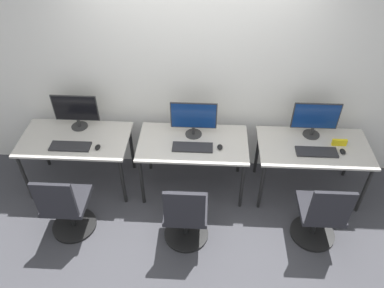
{
  "coord_description": "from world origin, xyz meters",
  "views": [
    {
      "loc": [
        0.16,
        -2.86,
        3.42
      ],
      "look_at": [
        0.0,
        0.14,
        0.86
      ],
      "focal_mm": 35.0,
      "sensor_mm": 36.0,
      "label": 1
    }
  ],
  "objects_px": {
    "mouse_right": "(343,151)",
    "office_chair_left": "(66,209)",
    "mouse_center": "(220,147)",
    "monitor_right": "(315,118)",
    "office_chair_center": "(186,217)",
    "keyboard_right": "(317,152)",
    "keyboard_left": "(70,146)",
    "mouse_left": "(98,147)",
    "office_chair_right": "(320,217)",
    "monitor_center": "(194,118)",
    "keyboard_center": "(193,147)",
    "monitor_left": "(76,110)"
  },
  "relations": [
    {
      "from": "mouse_left",
      "to": "mouse_center",
      "type": "xyz_separation_m",
      "value": [
        1.34,
        0.07,
        0.0
      ]
    },
    {
      "from": "mouse_left",
      "to": "mouse_center",
      "type": "bearing_deg",
      "value": 3.11
    },
    {
      "from": "office_chair_center",
      "to": "office_chair_right",
      "type": "height_order",
      "value": "same"
    },
    {
      "from": "monitor_center",
      "to": "mouse_center",
      "type": "xyz_separation_m",
      "value": [
        0.3,
        -0.23,
        -0.22
      ]
    },
    {
      "from": "office_chair_right",
      "to": "keyboard_left",
      "type": "bearing_deg",
      "value": 168.31
    },
    {
      "from": "keyboard_center",
      "to": "office_chair_center",
      "type": "distance_m",
      "value": 0.78
    },
    {
      "from": "mouse_center",
      "to": "office_chair_center",
      "type": "xyz_separation_m",
      "value": [
        -0.34,
        -0.7,
        -0.36
      ]
    },
    {
      "from": "keyboard_right",
      "to": "office_chair_right",
      "type": "height_order",
      "value": "office_chair_right"
    },
    {
      "from": "monitor_left",
      "to": "mouse_right",
      "type": "distance_m",
      "value": 3.01
    },
    {
      "from": "mouse_left",
      "to": "office_chair_right",
      "type": "distance_m",
      "value": 2.48
    },
    {
      "from": "keyboard_center",
      "to": "office_chair_center",
      "type": "relative_size",
      "value": 0.5
    },
    {
      "from": "office_chair_left",
      "to": "office_chair_right",
      "type": "distance_m",
      "value": 2.63
    },
    {
      "from": "office_chair_center",
      "to": "mouse_right",
      "type": "relative_size",
      "value": 9.94
    },
    {
      "from": "office_chair_right",
      "to": "mouse_right",
      "type": "bearing_deg",
      "value": 64.9
    },
    {
      "from": "keyboard_left",
      "to": "monitor_center",
      "type": "xyz_separation_m",
      "value": [
        1.35,
        0.29,
        0.22
      ]
    },
    {
      "from": "mouse_right",
      "to": "office_chair_right",
      "type": "xyz_separation_m",
      "value": [
        -0.29,
        -0.62,
        -0.36
      ]
    },
    {
      "from": "keyboard_left",
      "to": "monitor_center",
      "type": "distance_m",
      "value": 1.4
    },
    {
      "from": "mouse_center",
      "to": "monitor_right",
      "type": "bearing_deg",
      "value": 15.36
    },
    {
      "from": "monitor_right",
      "to": "office_chair_right",
      "type": "relative_size",
      "value": 0.58
    },
    {
      "from": "office_chair_center",
      "to": "keyboard_right",
      "type": "height_order",
      "value": "office_chair_center"
    },
    {
      "from": "keyboard_right",
      "to": "office_chair_right",
      "type": "xyz_separation_m",
      "value": [
        -0.01,
        -0.61,
        -0.35
      ]
    },
    {
      "from": "monitor_center",
      "to": "mouse_left",
      "type": "bearing_deg",
      "value": -163.92
    },
    {
      "from": "mouse_right",
      "to": "monitor_center",
      "type": "bearing_deg",
      "value": 171.93
    },
    {
      "from": "keyboard_right",
      "to": "keyboard_left",
      "type": "bearing_deg",
      "value": -179.0
    },
    {
      "from": "monitor_center",
      "to": "office_chair_center",
      "type": "relative_size",
      "value": 0.58
    },
    {
      "from": "monitor_right",
      "to": "office_chair_right",
      "type": "bearing_deg",
      "value": -90.5
    },
    {
      "from": "mouse_left",
      "to": "mouse_right",
      "type": "xyz_separation_m",
      "value": [
        2.68,
        0.07,
        0.0
      ]
    },
    {
      "from": "keyboard_center",
      "to": "mouse_right",
      "type": "xyz_separation_m",
      "value": [
        1.63,
        0.01,
        0.01
      ]
    },
    {
      "from": "keyboard_left",
      "to": "keyboard_right",
      "type": "distance_m",
      "value": 2.7
    },
    {
      "from": "keyboard_center",
      "to": "mouse_right",
      "type": "distance_m",
      "value": 1.63
    },
    {
      "from": "mouse_right",
      "to": "office_chair_center",
      "type": "bearing_deg",
      "value": -157.25
    },
    {
      "from": "keyboard_left",
      "to": "mouse_right",
      "type": "distance_m",
      "value": 2.99
    },
    {
      "from": "keyboard_center",
      "to": "office_chair_right",
      "type": "xyz_separation_m",
      "value": [
        1.34,
        -0.61,
        -0.35
      ]
    },
    {
      "from": "office_chair_left",
      "to": "monitor_left",
      "type": "bearing_deg",
      "value": 93.69
    },
    {
      "from": "monitor_center",
      "to": "office_chair_center",
      "type": "xyz_separation_m",
      "value": [
        -0.03,
        -0.93,
        -0.58
      ]
    },
    {
      "from": "mouse_right",
      "to": "office_chair_left",
      "type": "bearing_deg",
      "value": -167.44
    },
    {
      "from": "monitor_left",
      "to": "mouse_right",
      "type": "xyz_separation_m",
      "value": [
        2.99,
        -0.31,
        -0.22
      ]
    },
    {
      "from": "mouse_left",
      "to": "monitor_center",
      "type": "relative_size",
      "value": 0.17
    },
    {
      "from": "keyboard_right",
      "to": "mouse_right",
      "type": "xyz_separation_m",
      "value": [
        0.28,
        0.02,
        0.01
      ]
    },
    {
      "from": "monitor_right",
      "to": "mouse_left",
      "type": "bearing_deg",
      "value": -171.42
    },
    {
      "from": "keyboard_left",
      "to": "monitor_right",
      "type": "relative_size",
      "value": 0.86
    },
    {
      "from": "mouse_center",
      "to": "mouse_right",
      "type": "relative_size",
      "value": 1.0
    },
    {
      "from": "monitor_left",
      "to": "keyboard_center",
      "type": "xyz_separation_m",
      "value": [
        1.35,
        -0.31,
        -0.22
      ]
    },
    {
      "from": "keyboard_center",
      "to": "monitor_center",
      "type": "bearing_deg",
      "value": 90.0
    },
    {
      "from": "monitor_left",
      "to": "mouse_center",
      "type": "bearing_deg",
      "value": -10.35
    },
    {
      "from": "keyboard_right",
      "to": "mouse_right",
      "type": "distance_m",
      "value": 0.28
    },
    {
      "from": "monitor_right",
      "to": "keyboard_right",
      "type": "distance_m",
      "value": 0.38
    },
    {
      "from": "keyboard_left",
      "to": "office_chair_center",
      "type": "relative_size",
      "value": 0.5
    },
    {
      "from": "keyboard_left",
      "to": "office_chair_right",
      "type": "xyz_separation_m",
      "value": [
        2.7,
        -0.56,
        -0.35
      ]
    },
    {
      "from": "mouse_left",
      "to": "mouse_right",
      "type": "bearing_deg",
      "value": 1.47
    }
  ]
}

